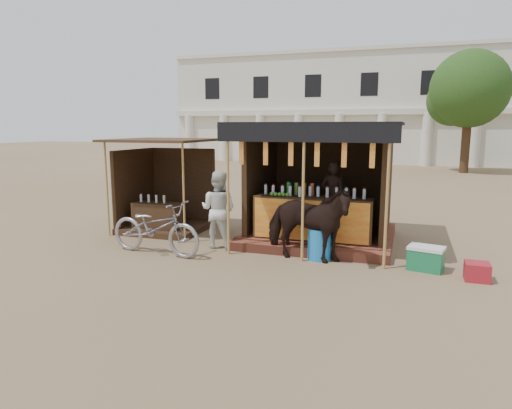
{
  "coord_description": "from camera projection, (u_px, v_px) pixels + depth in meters",
  "views": [
    {
      "loc": [
        2.96,
        -7.19,
        2.69
      ],
      "look_at": [
        0.0,
        1.6,
        1.1
      ],
      "focal_mm": 32.0,
      "sensor_mm": 36.0,
      "label": 1
    }
  ],
  "objects": [
    {
      "name": "tree",
      "position": [
        466.0,
        92.0,
        26.18
      ],
      "size": [
        4.5,
        4.4,
        7.0
      ],
      "color": "#382314",
      "rests_on": "ground"
    },
    {
      "name": "blue_barrel",
      "position": [
        320.0,
        244.0,
        9.31
      ],
      "size": [
        0.52,
        0.52,
        0.65
      ],
      "primitive_type": "cylinder",
      "rotation": [
        0.0,
        0.0,
        -0.08
      ],
      "color": "#1975C1",
      "rests_on": "ground"
    },
    {
      "name": "ground",
      "position": [
        227.0,
        280.0,
        8.11
      ],
      "size": [
        120.0,
        120.0,
        0.0
      ],
      "primitive_type": "plane",
      "color": "#846B4C",
      "rests_on": "ground"
    },
    {
      "name": "red_crate",
      "position": [
        477.0,
        272.0,
        8.05
      ],
      "size": [
        0.42,
        0.41,
        0.32
      ],
      "primitive_type": "cube",
      "rotation": [
        0.0,
        0.0,
        -0.01
      ],
      "color": "maroon",
      "rests_on": "ground"
    },
    {
      "name": "bystander",
      "position": [
        218.0,
        209.0,
        10.15
      ],
      "size": [
        0.88,
        0.7,
        1.73
      ],
      "primitive_type": "imported",
      "rotation": [
        0.0,
        0.0,
        3.08
      ],
      "color": "silver",
      "rests_on": "ground"
    },
    {
      "name": "main_stall",
      "position": [
        320.0,
        198.0,
        10.75
      ],
      "size": [
        3.6,
        3.61,
        2.78
      ],
      "color": "brown",
      "rests_on": "ground"
    },
    {
      "name": "cooler",
      "position": [
        426.0,
        258.0,
        8.62
      ],
      "size": [
        0.73,
        0.58,
        0.46
      ],
      "color": "#186D41",
      "rests_on": "ground"
    },
    {
      "name": "background_building",
      "position": [
        346.0,
        110.0,
        36.03
      ],
      "size": [
        26.0,
        7.45,
        8.18
      ],
      "color": "silver",
      "rests_on": "ground"
    },
    {
      "name": "motorbike",
      "position": [
        155.0,
        228.0,
        9.66
      ],
      "size": [
        2.26,
        1.01,
        1.15
      ],
      "primitive_type": "imported",
      "rotation": [
        0.0,
        0.0,
        1.46
      ],
      "color": "#94939B",
      "rests_on": "ground"
    },
    {
      "name": "secondary_stall",
      "position": [
        162.0,
        197.0,
        11.98
      ],
      "size": [
        2.4,
        2.4,
        2.38
      ],
      "color": "#382514",
      "rests_on": "ground"
    },
    {
      "name": "cow",
      "position": [
        307.0,
        223.0,
        9.11
      ],
      "size": [
        1.93,
        1.06,
        1.55
      ],
      "primitive_type": "imported",
      "rotation": [
        0.0,
        0.0,
        1.45
      ],
      "color": "black",
      "rests_on": "ground"
    }
  ]
}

